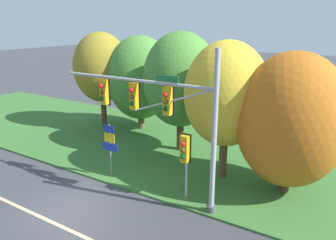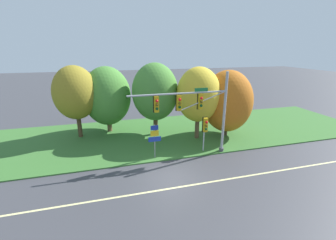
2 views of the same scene
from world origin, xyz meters
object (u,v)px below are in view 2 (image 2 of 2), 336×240
tree_mid_verge (198,95)px  pedestrian_signal_near_kerb (205,127)px  tree_tall_centre (227,101)px  traffic_signal_mast (196,107)px  tree_behind_signpost (155,92)px  tree_nearest_road (75,93)px  route_sign_post (155,137)px  tree_left_of_mast (107,96)px

tree_mid_verge → pedestrian_signal_near_kerb: bearing=-100.4°
tree_mid_verge → tree_tall_centre: bearing=0.2°
traffic_signal_mast → tree_behind_signpost: tree_behind_signpost is taller
tree_nearest_road → tree_behind_signpost: 7.67m
route_sign_post → tree_nearest_road: bearing=134.6°
traffic_signal_mast → tree_left_of_mast: 10.29m
route_sign_post → tree_nearest_road: tree_nearest_road is taller
route_sign_post → tree_tall_centre: size_ratio=0.43×
pedestrian_signal_near_kerb → route_sign_post: bearing=-179.9°
tree_left_of_mast → tree_mid_verge: bearing=-26.9°
tree_behind_signpost → tree_tall_centre: (6.90, -2.10, -0.89)m
tree_behind_signpost → tree_mid_verge: (3.76, -2.10, -0.05)m
pedestrian_signal_near_kerb → tree_mid_verge: 3.79m
traffic_signal_mast → tree_left_of_mast: (-6.81, 7.70, -0.32)m
pedestrian_signal_near_kerb → tree_nearest_road: 12.74m
tree_mid_verge → tree_left_of_mast: bearing=153.1°
route_sign_post → tree_behind_signpost: tree_behind_signpost is taller
traffic_signal_mast → route_sign_post: size_ratio=2.86×
tree_nearest_road → tree_tall_centre: bearing=-13.1°
tree_behind_signpost → tree_mid_verge: tree_behind_signpost is taller
tree_tall_centre → tree_behind_signpost: bearing=163.1°
traffic_signal_mast → pedestrian_signal_near_kerb: (1.02, 0.35, -1.90)m
tree_nearest_road → traffic_signal_mast: bearing=-35.0°
traffic_signal_mast → tree_behind_signpost: 5.95m
pedestrian_signal_near_kerb → tree_left_of_mast: tree_left_of_mast is taller
pedestrian_signal_near_kerb → tree_nearest_road: bearing=149.0°
traffic_signal_mast → tree_left_of_mast: bearing=131.5°
traffic_signal_mast → tree_tall_centre: bearing=36.0°
tree_left_of_mast → route_sign_post: bearing=-64.9°
pedestrian_signal_near_kerb → tree_tall_centre: tree_tall_centre is taller
route_sign_post → tree_tall_centre: tree_tall_centre is taller
tree_behind_signpost → tree_mid_verge: 4.31m
tree_mid_verge → tree_behind_signpost: bearing=150.8°
pedestrian_signal_near_kerb → tree_tall_centre: (3.71, 3.09, 1.29)m
pedestrian_signal_near_kerb → tree_left_of_mast: (-7.84, 7.35, 1.58)m
pedestrian_signal_near_kerb → tree_behind_signpost: (-3.19, 5.19, 2.18)m
tree_mid_verge → tree_tall_centre: size_ratio=1.06×
tree_behind_signpost → tree_left_of_mast: bearing=155.0°
traffic_signal_mast → tree_tall_centre: 5.88m
route_sign_post → tree_behind_signpost: (1.19, 5.19, 2.64)m
pedestrian_signal_near_kerb → tree_behind_signpost: 6.47m
tree_behind_signpost → tree_mid_verge: size_ratio=1.04×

